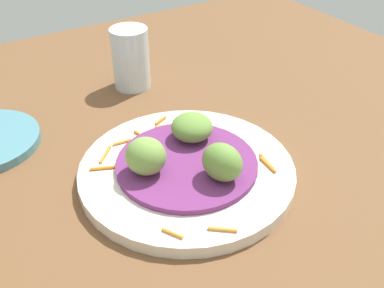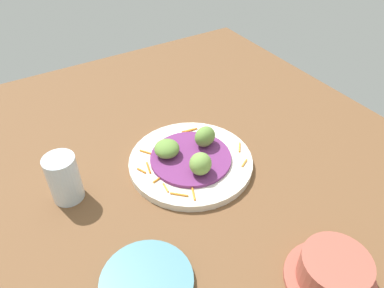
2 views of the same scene
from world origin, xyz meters
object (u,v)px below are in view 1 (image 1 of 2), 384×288
(guac_scoop_right, at_px, (222,162))
(water_glass, at_px, (129,59))
(main_plate, at_px, (187,171))
(guac_scoop_left, at_px, (192,127))
(guac_scoop_center, at_px, (146,156))

(guac_scoop_right, xyz_separation_m, water_glass, (0.31, -0.03, 0.00))
(main_plate, distance_m, guac_scoop_left, 0.06)
(guac_scoop_center, relative_size, water_glass, 0.48)
(guac_scoop_right, bearing_deg, guac_scoop_center, 51.06)
(main_plate, xyz_separation_m, water_glass, (0.26, -0.05, 0.04))
(water_glass, bearing_deg, main_plate, 170.11)
(guac_scoop_left, bearing_deg, guac_scoop_right, 171.06)
(guac_scoop_center, distance_m, guac_scoop_right, 0.09)
(main_plate, height_order, water_glass, water_glass)
(main_plate, bearing_deg, guac_scoop_center, 81.06)
(main_plate, xyz_separation_m, guac_scoop_left, (0.04, -0.03, 0.03))
(guac_scoop_left, distance_m, water_glass, 0.22)
(guac_scoop_center, relative_size, guac_scoop_right, 0.96)
(water_glass, bearing_deg, guac_scoop_left, 176.77)
(guac_scoop_left, height_order, guac_scoop_center, guac_scoop_center)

